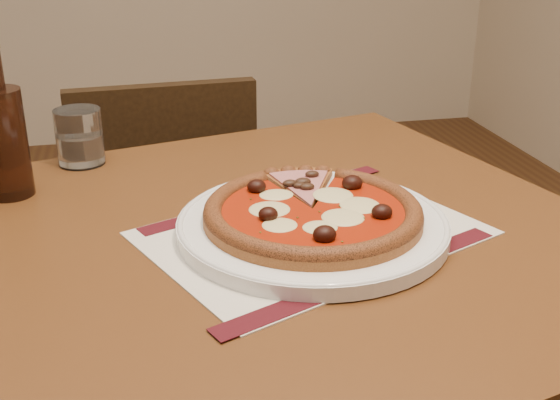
# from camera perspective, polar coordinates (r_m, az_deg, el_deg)

# --- Properties ---
(table) EXTENTS (0.97, 0.97, 0.75)m
(table) POSITION_cam_1_polar(r_m,az_deg,el_deg) (0.95, 0.26, -7.79)
(table) COLOR brown
(table) RESTS_ON ground
(chair_far) EXTENTS (0.40, 0.40, 0.80)m
(chair_far) POSITION_cam_1_polar(r_m,az_deg,el_deg) (1.62, -9.31, -1.95)
(chair_far) COLOR black
(chair_far) RESTS_ON ground
(placemat) EXTENTS (0.47, 0.42, 0.00)m
(placemat) POSITION_cam_1_polar(r_m,az_deg,el_deg) (0.88, 2.64, -2.71)
(placemat) COLOR beige
(placemat) RESTS_ON table
(plate) EXTENTS (0.34, 0.34, 0.02)m
(plate) POSITION_cam_1_polar(r_m,az_deg,el_deg) (0.88, 2.66, -2.12)
(plate) COLOR white
(plate) RESTS_ON placemat
(pizza) EXTENTS (0.27, 0.27, 0.04)m
(pizza) POSITION_cam_1_polar(r_m,az_deg,el_deg) (0.87, 2.68, -0.96)
(pizza) COLOR #935823
(pizza) RESTS_ON plate
(ham_slice) EXTENTS (0.10, 0.14, 0.02)m
(ham_slice) POSITION_cam_1_polar(r_m,az_deg,el_deg) (0.95, 2.25, 1.00)
(ham_slice) COLOR #935823
(ham_slice) RESTS_ON plate
(water_glass) EXTENTS (0.08, 0.08, 0.09)m
(water_glass) POSITION_cam_1_polar(r_m,az_deg,el_deg) (1.15, -15.98, 4.95)
(water_glass) COLOR white
(water_glass) RESTS_ON table
(bottle) EXTENTS (0.07, 0.07, 0.22)m
(bottle) POSITION_cam_1_polar(r_m,az_deg,el_deg) (1.04, -21.62, 4.77)
(bottle) COLOR black
(bottle) RESTS_ON table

